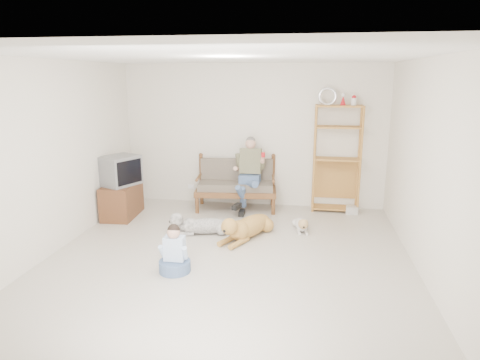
% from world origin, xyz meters
% --- Properties ---
extents(floor, '(5.50, 5.50, 0.00)m').
position_xyz_m(floor, '(0.00, 0.00, 0.00)').
color(floor, beige).
rests_on(floor, ground).
extents(ceiling, '(5.50, 5.50, 0.00)m').
position_xyz_m(ceiling, '(0.00, 0.00, 2.70)').
color(ceiling, white).
rests_on(ceiling, ground).
extents(wall_back, '(5.00, 0.00, 5.00)m').
position_xyz_m(wall_back, '(0.00, 2.75, 1.35)').
color(wall_back, silver).
rests_on(wall_back, ground).
extents(wall_front, '(5.00, 0.00, 5.00)m').
position_xyz_m(wall_front, '(0.00, -2.75, 1.35)').
color(wall_front, silver).
rests_on(wall_front, ground).
extents(wall_left, '(0.00, 5.50, 5.50)m').
position_xyz_m(wall_left, '(-2.50, 0.00, 1.35)').
color(wall_left, silver).
rests_on(wall_left, ground).
extents(wall_right, '(0.00, 5.50, 5.50)m').
position_xyz_m(wall_right, '(2.50, 0.00, 1.35)').
color(wall_right, silver).
rests_on(wall_right, ground).
extents(loveseat, '(1.56, 0.84, 0.95)m').
position_xyz_m(loveseat, '(-0.27, 2.41, 0.49)').
color(loveseat, brown).
rests_on(loveseat, ground).
extents(man, '(0.52, 0.75, 1.21)m').
position_xyz_m(man, '(-0.03, 2.23, 0.63)').
color(man, '#4B638A').
rests_on(man, loveseat).
extents(etagere, '(0.87, 0.38, 2.28)m').
position_xyz_m(etagere, '(1.57, 2.55, 1.01)').
color(etagere, '#AE6F36').
rests_on(etagere, ground).
extents(book_stack, '(0.23, 0.17, 0.14)m').
position_xyz_m(book_stack, '(1.89, 2.39, 0.07)').
color(book_stack, silver).
rests_on(book_stack, ground).
extents(tv_stand, '(0.55, 0.92, 0.60)m').
position_xyz_m(tv_stand, '(-2.23, 1.60, 0.30)').
color(tv_stand, brown).
rests_on(tv_stand, ground).
extents(crt_tv, '(0.71, 0.77, 0.51)m').
position_xyz_m(crt_tv, '(-2.19, 1.55, 0.86)').
color(crt_tv, slate).
rests_on(crt_tv, tv_stand).
extents(wall_outlet, '(0.12, 0.02, 0.08)m').
position_xyz_m(wall_outlet, '(-1.25, 2.73, 0.30)').
color(wall_outlet, white).
rests_on(wall_outlet, ground).
extents(golden_retriever, '(0.76, 1.33, 0.43)m').
position_xyz_m(golden_retriever, '(0.13, 0.89, 0.18)').
color(golden_retriever, '#B7893F').
rests_on(golden_retriever, ground).
extents(shaggy_dog, '(1.18, 0.49, 0.36)m').
position_xyz_m(shaggy_dog, '(-0.64, 0.95, 0.15)').
color(shaggy_dog, white).
rests_on(shaggy_dog, ground).
extents(terrier, '(0.26, 0.68, 0.25)m').
position_xyz_m(terrier, '(0.99, 1.34, 0.11)').
color(terrier, silver).
rests_on(terrier, ground).
extents(child, '(0.41, 0.41, 0.64)m').
position_xyz_m(child, '(-0.61, -0.42, 0.23)').
color(child, '#4B638A').
rests_on(child, ground).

